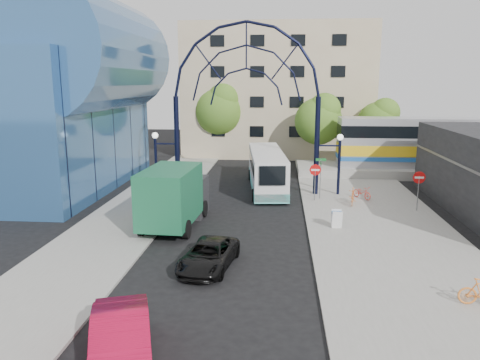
# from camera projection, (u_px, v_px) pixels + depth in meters

# --- Properties ---
(ground) EXTENTS (120.00, 120.00, 0.00)m
(ground) POSITION_uv_depth(u_px,v_px,m) (222.00, 269.00, 20.40)
(ground) COLOR black
(ground) RESTS_ON ground
(sidewalk_east) EXTENTS (8.00, 56.00, 0.12)m
(sidewalk_east) POSITION_uv_depth(u_px,v_px,m) (389.00, 242.00, 23.61)
(sidewalk_east) COLOR gray
(sidewalk_east) RESTS_ON ground
(plaza_west) EXTENTS (5.00, 50.00, 0.12)m
(plaza_west) POSITION_uv_depth(u_px,v_px,m) (123.00, 223.00, 26.79)
(plaza_west) COLOR gray
(plaza_west) RESTS_ON ground
(gateway_arch) EXTENTS (13.64, 0.44, 12.10)m
(gateway_arch) POSITION_uv_depth(u_px,v_px,m) (246.00, 73.00, 32.29)
(gateway_arch) COLOR black
(gateway_arch) RESTS_ON ground
(stop_sign) EXTENTS (0.80, 0.07, 2.50)m
(stop_sign) POSITION_uv_depth(u_px,v_px,m) (315.00, 173.00, 31.28)
(stop_sign) COLOR slate
(stop_sign) RESTS_ON sidewalk_east
(do_not_enter_sign) EXTENTS (0.76, 0.07, 2.48)m
(do_not_enter_sign) POSITION_uv_depth(u_px,v_px,m) (419.00, 181.00, 28.81)
(do_not_enter_sign) COLOR slate
(do_not_enter_sign) RESTS_ON sidewalk_east
(street_name_sign) EXTENTS (0.70, 0.70, 2.80)m
(street_name_sign) POSITION_uv_depth(u_px,v_px,m) (321.00, 170.00, 31.81)
(street_name_sign) COLOR slate
(street_name_sign) RESTS_ON sidewalk_east
(sandwich_board) EXTENTS (0.55, 0.61, 0.99)m
(sandwich_board) POSITION_uv_depth(u_px,v_px,m) (337.00, 217.00, 25.60)
(sandwich_board) COLOR white
(sandwich_board) RESTS_ON sidewalk_east
(transit_hall) EXTENTS (16.50, 18.00, 14.50)m
(transit_hall) POSITION_uv_depth(u_px,v_px,m) (43.00, 99.00, 34.94)
(transit_hall) COLOR #2E598E
(transit_hall) RESTS_ON ground
(apartment_block) EXTENTS (20.00, 12.10, 14.00)m
(apartment_block) POSITION_uv_depth(u_px,v_px,m) (277.00, 91.00, 52.88)
(apartment_block) COLOR tan
(apartment_block) RESTS_ON ground
(tree_north_a) EXTENTS (4.48, 4.48, 7.00)m
(tree_north_a) POSITION_uv_depth(u_px,v_px,m) (320.00, 118.00, 44.21)
(tree_north_a) COLOR #382314
(tree_north_a) RESTS_ON ground
(tree_north_b) EXTENTS (5.12, 5.12, 8.00)m
(tree_north_b) POSITION_uv_depth(u_px,v_px,m) (220.00, 108.00, 48.82)
(tree_north_b) COLOR #382314
(tree_north_b) RESTS_ON ground
(tree_north_c) EXTENTS (4.16, 4.16, 6.50)m
(tree_north_c) POSITION_uv_depth(u_px,v_px,m) (380.00, 121.00, 45.72)
(tree_north_c) COLOR #382314
(tree_north_c) RESTS_ON ground
(city_bus) EXTENTS (3.36, 10.68, 2.89)m
(city_bus) POSITION_uv_depth(u_px,v_px,m) (267.00, 169.00, 35.35)
(city_bus) COLOR silver
(city_bus) RESTS_ON ground
(green_truck) EXTENTS (2.96, 6.96, 3.44)m
(green_truck) POSITION_uv_depth(u_px,v_px,m) (175.00, 196.00, 26.21)
(green_truck) COLOR black
(green_truck) RESTS_ON ground
(black_suv) EXTENTS (2.56, 4.47, 1.17)m
(black_suv) POSITION_uv_depth(u_px,v_px,m) (209.00, 255.00, 20.35)
(black_suv) COLOR black
(black_suv) RESTS_ON ground
(red_sedan) EXTENTS (3.03, 4.96, 1.54)m
(red_sedan) POSITION_uv_depth(u_px,v_px,m) (121.00, 342.00, 13.23)
(red_sedan) COLOR #AD0A2F
(red_sedan) RESTS_ON ground
(bike_near_a) EXTENTS (1.42, 1.69, 0.87)m
(bike_near_a) POSITION_uv_depth(u_px,v_px,m) (362.00, 192.00, 32.07)
(bike_near_a) COLOR #F43F30
(bike_near_a) RESTS_ON sidewalk_east
(bike_near_b) EXTENTS (0.79, 1.81, 1.05)m
(bike_near_b) POSITION_uv_depth(u_px,v_px,m) (353.00, 196.00, 30.58)
(bike_near_b) COLOR orange
(bike_near_b) RESTS_ON sidewalk_east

